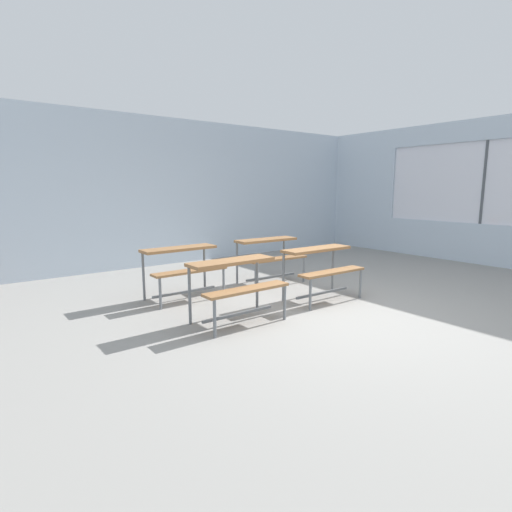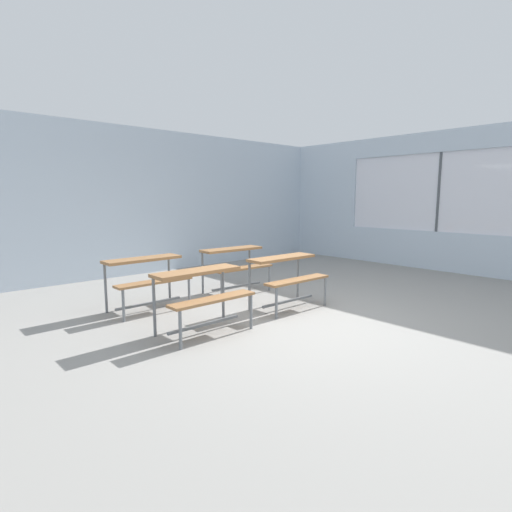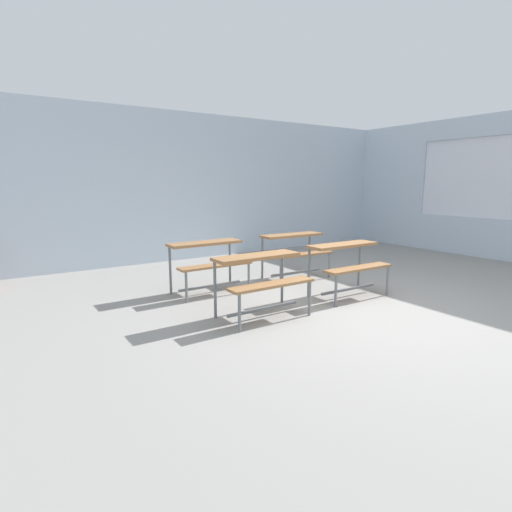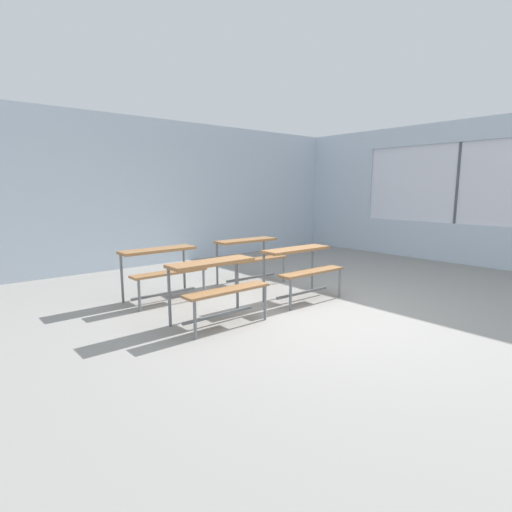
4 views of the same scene
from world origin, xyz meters
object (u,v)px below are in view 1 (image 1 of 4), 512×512
Objects in this scene: desk_bench_r0c1 at (322,261)px; desk_bench_r1c1 at (270,250)px; desk_bench_r0c0 at (237,276)px; desk_bench_r1c0 at (183,260)px.

desk_bench_r0c1 is 1.26m from desk_bench_r1c1.
desk_bench_r1c1 is at bearing 39.44° from desk_bench_r0c0.
desk_bench_r0c1 and desk_bench_r1c0 have the same top height.
desk_bench_r1c0 and desk_bench_r1c1 have the same top height.
desk_bench_r0c1 and desk_bench_r1c1 have the same top height.
desk_bench_r0c0 is 0.98× the size of desk_bench_r1c1.
desk_bench_r0c1 is (1.52, 0.07, 0.00)m from desk_bench_r0c0.
desk_bench_r0c1 is at bearing 2.17° from desk_bench_r0c0.
desk_bench_r0c0 is 2.07m from desk_bench_r1c1.
desk_bench_r1c1 is (1.63, 0.01, 0.00)m from desk_bench_r1c0.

